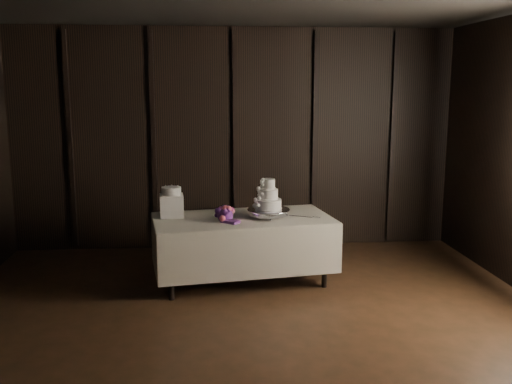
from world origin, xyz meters
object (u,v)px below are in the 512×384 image
object	(u,v)px
display_table	(243,247)
box_pedestal	(172,206)
bouquet	(225,214)
small_cake	(171,191)
wedding_cake	(266,198)
cake_stand	(268,213)

from	to	relation	value
display_table	box_pedestal	world-z (taller)	box_pedestal
bouquet	small_cake	size ratio (longest dim) A/B	1.86
small_cake	wedding_cake	bearing A→B (deg)	-7.41
wedding_cake	box_pedestal	size ratio (longest dim) A/B	1.34
cake_stand	small_cake	distance (m)	1.12
display_table	wedding_cake	distance (m)	0.63
wedding_cake	box_pedestal	distance (m)	1.08
cake_stand	bouquet	size ratio (longest dim) A/B	1.18
box_pedestal	small_cake	xyz separation A→B (m)	(0.00, 0.00, 0.17)
cake_stand	wedding_cake	world-z (taller)	wedding_cake
bouquet	display_table	bearing A→B (deg)	31.29
display_table	wedding_cake	world-z (taller)	wedding_cake
bouquet	box_pedestal	world-z (taller)	box_pedestal
small_cake	display_table	bearing A→B (deg)	-8.60
display_table	wedding_cake	xyz separation A→B (m)	(0.27, -0.02, 0.57)
display_table	box_pedestal	distance (m)	0.93
cake_stand	bouquet	xyz separation A→B (m)	(-0.49, -0.12, 0.02)
display_table	wedding_cake	bearing A→B (deg)	-11.93
wedding_cake	small_cake	size ratio (longest dim) A/B	1.57
wedding_cake	box_pedestal	world-z (taller)	wedding_cake
wedding_cake	small_cake	bearing A→B (deg)	151.09
display_table	small_cake	bearing A→B (deg)	163.29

